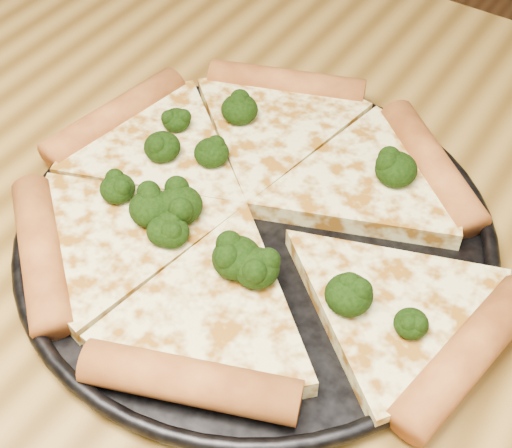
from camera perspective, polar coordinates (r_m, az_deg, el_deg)
The scene contains 4 objects.
dining_table at distance 0.57m, azimuth 0.09°, elevation -14.11°, with size 1.20×0.90×0.75m.
pizza_pan at distance 0.54m, azimuth 0.00°, elevation -0.60°, with size 0.34×0.34×0.02m.
pizza at distance 0.54m, azimuth -0.20°, elevation 1.03°, with size 0.38×0.35×0.03m.
broccoli_florets at distance 0.52m, azimuth -1.81°, elevation 1.44°, with size 0.26×0.17×0.02m.
Camera 1 is at (0.15, -0.22, 1.16)m, focal length 52.42 mm.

